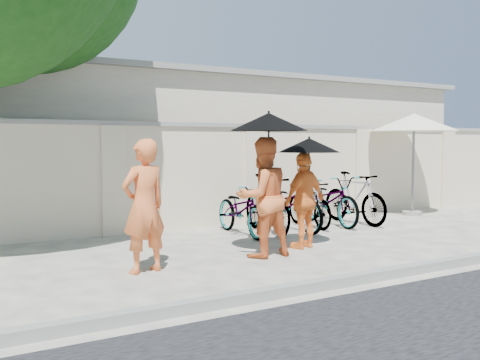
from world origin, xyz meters
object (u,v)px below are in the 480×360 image
monk_left (144,206)px  monk_right (305,200)px  monk_center (263,197)px  patio_umbrella (414,124)px

monk_left → monk_right: bearing=172.1°
monk_center → patio_umbrella: 6.00m
monk_right → patio_umbrella: 5.12m
monk_left → monk_center: size_ratio=0.98×
monk_left → monk_right: monk_left is taller
monk_left → monk_right: size_ratio=1.13×
monk_left → monk_center: monk_center is taller
monk_right → patio_umbrella: bearing=-172.8°
monk_center → monk_right: bearing=-168.4°
patio_umbrella → monk_left: bearing=-163.6°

